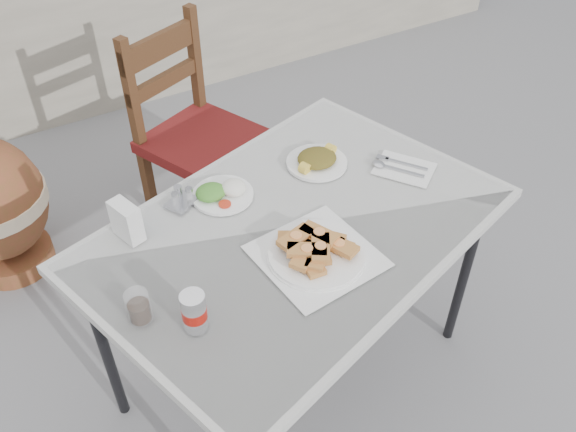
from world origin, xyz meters
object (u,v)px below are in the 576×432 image
cafe_table (296,237)px  salad_chopped_plate (317,160)px  condiment_caddy (181,199)px  cola_glass (139,308)px  soda_can (194,311)px  pide_plate (317,249)px  salad_rice_plate (222,192)px  chair (196,135)px  napkin_holder (126,221)px

cafe_table → salad_chopped_plate: bearing=46.4°
cafe_table → condiment_caddy: condiment_caddy is taller
cola_glass → salad_chopped_plate: bearing=24.0°
salad_chopped_plate → soda_can: (-0.66, -0.45, 0.04)m
pide_plate → salad_rice_plate: size_ratio=1.74×
salad_rice_plate → chair: bearing=74.7°
salad_chopped_plate → napkin_holder: bearing=-178.2°
pide_plate → soda_can: size_ratio=2.97×
pide_plate → chair: bearing=85.8°
pide_plate → salad_chopped_plate: bearing=57.6°
soda_can → napkin_holder: size_ratio=0.97×
cafe_table → cola_glass: size_ratio=16.05×
pide_plate → salad_rice_plate: (-0.12, 0.39, -0.01)m
napkin_holder → cola_glass: bearing=-121.1°
salad_chopped_plate → napkin_holder: 0.70m
soda_can → condiment_caddy: 0.51m
pide_plate → chair: (0.08, 1.14, -0.29)m
napkin_holder → salad_rice_plate: bearing=-12.0°
cafe_table → salad_chopped_plate: size_ratio=6.94×
cafe_table → pide_plate: (-0.02, -0.15, 0.09)m
salad_rice_plate → chair: (0.21, 0.75, -0.28)m
soda_can → napkin_holder: 0.43m
pide_plate → cola_glass: 0.53m
cafe_table → chair: 1.01m
cafe_table → pide_plate: bearing=-97.8°
cola_glass → condiment_caddy: 0.47m
chair → napkin_holder: bearing=-147.8°
cafe_table → soda_can: 0.50m
cafe_table → chair: (0.06, 0.99, -0.21)m
cafe_table → napkin_holder: (-0.47, 0.21, 0.12)m
pide_plate → napkin_holder: 0.58m
salad_chopped_plate → cola_glass: size_ratio=2.31×
salad_rice_plate → pide_plate: bearing=-72.7°
cola_glass → chair: size_ratio=0.09×
salad_chopped_plate → chair: chair is taller
salad_rice_plate → soda_can: (-0.29, -0.45, 0.04)m
cola_glass → napkin_holder: napkin_holder is taller
condiment_caddy → chair: (0.34, 0.72, -0.28)m
salad_chopped_plate → soda_can: soda_can is taller
soda_can → condiment_caddy: (0.16, 0.48, -0.04)m
pide_plate → condiment_caddy: bearing=120.8°
soda_can → cafe_table: bearing=25.8°
salad_rice_plate → soda_can: bearing=-122.9°
cafe_table → pide_plate: pide_plate is taller
chair → condiment_caddy: bearing=-138.3°
soda_can → napkin_holder: napkin_holder is taller
pide_plate → condiment_caddy: (-0.25, 0.42, -0.01)m
condiment_caddy → chair: size_ratio=0.12×
soda_can → cola_glass: size_ratio=1.28×
salad_rice_plate → soda_can: 0.54m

